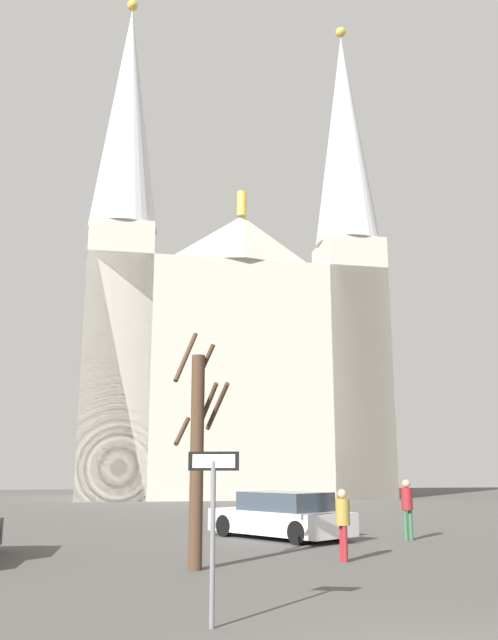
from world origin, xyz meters
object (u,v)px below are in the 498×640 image
(bare_tree, at_px, (197,450))
(parked_car_far_white, at_px, (281,516))
(pedestrian_walking, at_px, (343,518))
(pedestrian_standing, at_px, (407,503))
(cathedral, at_px, (233,341))
(one_way_arrow_sign, at_px, (213,511))

(bare_tree, distance_m, parked_car_far_white, 6.66)
(bare_tree, bearing_deg, parked_car_far_white, 61.97)
(pedestrian_walking, relative_size, pedestrian_standing, 0.92)
(cathedral, height_order, pedestrian_standing, cathedral)
(bare_tree, bearing_deg, cathedral, 80.85)
(bare_tree, bearing_deg, one_way_arrow_sign, -92.31)
(cathedral, distance_m, bare_tree, 34.43)
(pedestrian_walking, height_order, pedestrian_standing, pedestrian_standing)
(bare_tree, xyz_separation_m, pedestrian_walking, (3.38, 0.67, -1.48))
(bare_tree, distance_m, pedestrian_standing, 8.13)
(parked_car_far_white, relative_size, pedestrian_walking, 3.01)
(pedestrian_walking, bearing_deg, pedestrian_standing, 51.20)
(one_way_arrow_sign, bearing_deg, parked_car_far_white, 73.27)
(one_way_arrow_sign, height_order, bare_tree, bare_tree)
(bare_tree, height_order, parked_car_far_white, bare_tree)
(one_way_arrow_sign, distance_m, parked_car_far_white, 11.22)
(one_way_arrow_sign, bearing_deg, bare_tree, 87.69)
(one_way_arrow_sign, relative_size, pedestrian_walking, 1.44)
(one_way_arrow_sign, xyz_separation_m, pedestrian_walking, (3.58, 5.72, -0.53))
(cathedral, height_order, pedestrian_walking, cathedral)
(bare_tree, bearing_deg, pedestrian_standing, 35.15)
(bare_tree, xyz_separation_m, pedestrian_standing, (6.55, 4.61, -1.39))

